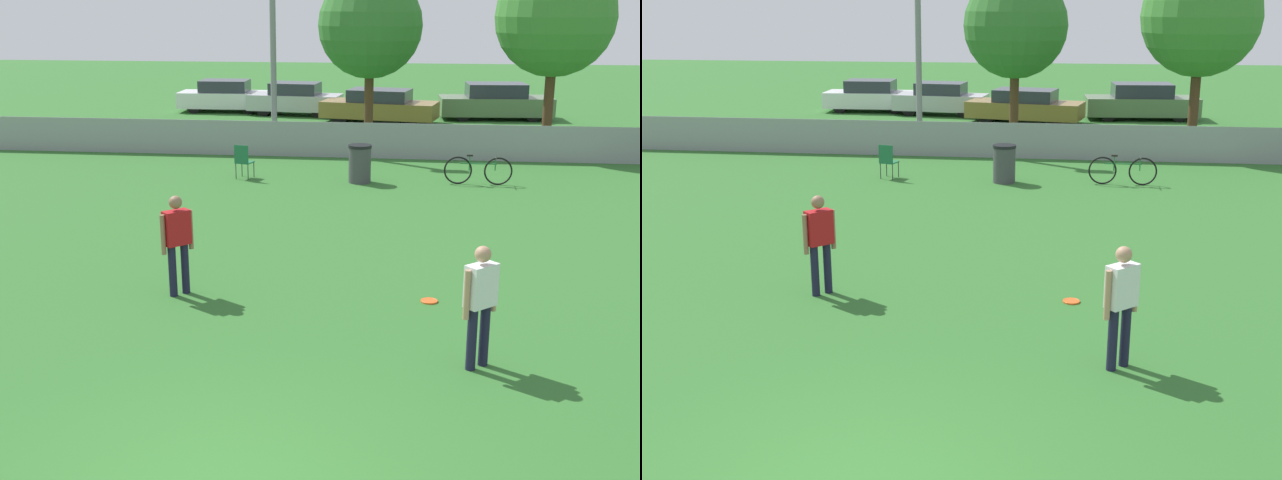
% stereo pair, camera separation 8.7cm
% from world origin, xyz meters
% --- Properties ---
extents(fence_backline, '(26.16, 0.07, 1.21)m').
position_xyz_m(fence_backline, '(0.00, 18.00, 0.55)').
color(fence_backline, gray).
rests_on(fence_backline, ground_plane).
extents(tree_near_pole, '(3.59, 3.59, 5.71)m').
position_xyz_m(tree_near_pole, '(0.02, 21.67, 3.90)').
color(tree_near_pole, '#4C331E').
rests_on(tree_near_pole, ground_plane).
extents(tree_far_right, '(3.75, 3.75, 6.11)m').
position_xyz_m(tree_far_right, '(5.93, 20.17, 4.22)').
color(tree_far_right, '#4C331E').
rests_on(tree_far_right, ground_plane).
extents(player_receiver_white, '(0.46, 0.45, 1.67)m').
position_xyz_m(player_receiver_white, '(2.67, 3.23, 0.97)').
color(player_receiver_white, '#191933').
rests_on(player_receiver_white, ground_plane).
extents(player_thrower_red, '(0.45, 0.46, 1.67)m').
position_xyz_m(player_thrower_red, '(-2.02, 5.43, 0.97)').
color(player_thrower_red, '#191933').
rests_on(player_thrower_red, ground_plane).
extents(frisbee_disc, '(0.28, 0.28, 0.03)m').
position_xyz_m(frisbee_disc, '(2.07, 5.59, 0.01)').
color(frisbee_disc, '#E5591E').
rests_on(frisbee_disc, ground_plane).
extents(folding_chair_sideline, '(0.50, 0.51, 0.94)m').
position_xyz_m(folding_chair_sideline, '(-2.93, 14.52, 0.54)').
color(folding_chair_sideline, '#333338').
rests_on(folding_chair_sideline, ground_plane).
extents(bicycle_sideline, '(1.79, 0.44, 0.80)m').
position_xyz_m(bicycle_sideline, '(3.40, 14.56, 0.38)').
color(bicycle_sideline, black).
rests_on(bicycle_sideline, ground_plane).
extents(trash_bin, '(0.63, 0.63, 1.02)m').
position_xyz_m(trash_bin, '(0.26, 14.45, 0.51)').
color(trash_bin, '#3F3F44').
rests_on(trash_bin, ground_plane).
extents(parked_car_white, '(4.05, 1.87, 1.39)m').
position_xyz_m(parked_car_white, '(-6.81, 28.52, 0.67)').
color(parked_car_white, black).
rests_on(parked_car_white, ground_plane).
extents(parked_car_silver, '(4.07, 2.04, 1.38)m').
position_xyz_m(parked_car_silver, '(-3.54, 27.80, 0.68)').
color(parked_car_silver, black).
rests_on(parked_car_silver, ground_plane).
extents(parked_car_tan, '(4.84, 2.67, 1.34)m').
position_xyz_m(parked_car_tan, '(0.19, 25.82, 0.66)').
color(parked_car_tan, black).
rests_on(parked_car_tan, ground_plane).
extents(parked_car_olive, '(4.71, 2.19, 1.47)m').
position_xyz_m(parked_car_olive, '(4.91, 27.51, 0.70)').
color(parked_car_olive, black).
rests_on(parked_car_olive, ground_plane).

